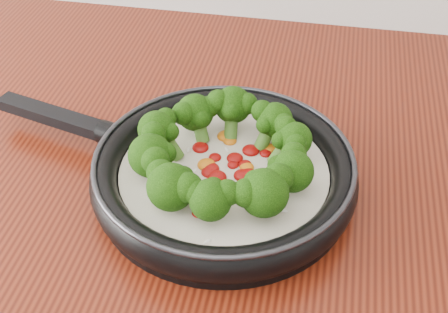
# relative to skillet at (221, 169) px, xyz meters

# --- Properties ---
(skillet) EXTENTS (0.48, 0.36, 0.09)m
(skillet) POSITION_rel_skillet_xyz_m (0.00, 0.00, 0.00)
(skillet) COLOR black
(skillet) RESTS_ON counter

